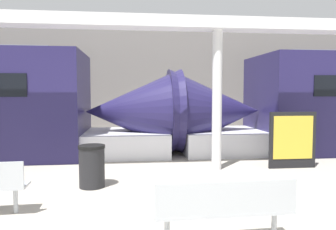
{
  "coord_description": "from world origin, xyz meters",
  "views": [
    {
      "loc": [
        -0.47,
        -3.65,
        1.9
      ],
      "look_at": [
        0.36,
        3.61,
        1.4
      ],
      "focal_mm": 35.0,
      "sensor_mm": 36.0,
      "label": 1
    }
  ],
  "objects_px": {
    "poster_board": "(293,140)",
    "trash_bin": "(92,166)",
    "support_column_near": "(217,101)",
    "bench_near": "(224,206)"
  },
  "relations": [
    {
      "from": "bench_near",
      "to": "support_column_near",
      "type": "height_order",
      "value": "support_column_near"
    },
    {
      "from": "bench_near",
      "to": "poster_board",
      "type": "distance_m",
      "value": 4.89
    },
    {
      "from": "poster_board",
      "to": "support_column_near",
      "type": "xyz_separation_m",
      "value": [
        -1.93,
        0.1,
        0.99
      ]
    },
    {
      "from": "trash_bin",
      "to": "support_column_near",
      "type": "relative_size",
      "value": 0.25
    },
    {
      "from": "support_column_near",
      "to": "trash_bin",
      "type": "bearing_deg",
      "value": -157.16
    },
    {
      "from": "poster_board",
      "to": "bench_near",
      "type": "bearing_deg",
      "value": -126.44
    },
    {
      "from": "poster_board",
      "to": "support_column_near",
      "type": "bearing_deg",
      "value": 177.08
    },
    {
      "from": "poster_board",
      "to": "trash_bin",
      "type": "bearing_deg",
      "value": -166.92
    },
    {
      "from": "bench_near",
      "to": "trash_bin",
      "type": "relative_size",
      "value": 2.06
    },
    {
      "from": "bench_near",
      "to": "poster_board",
      "type": "height_order",
      "value": "poster_board"
    }
  ]
}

